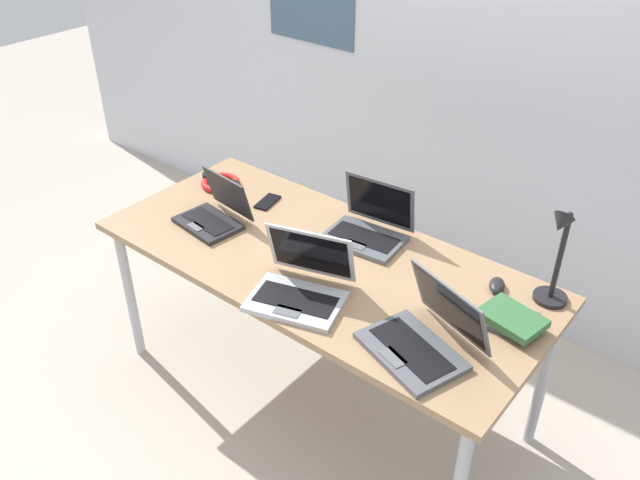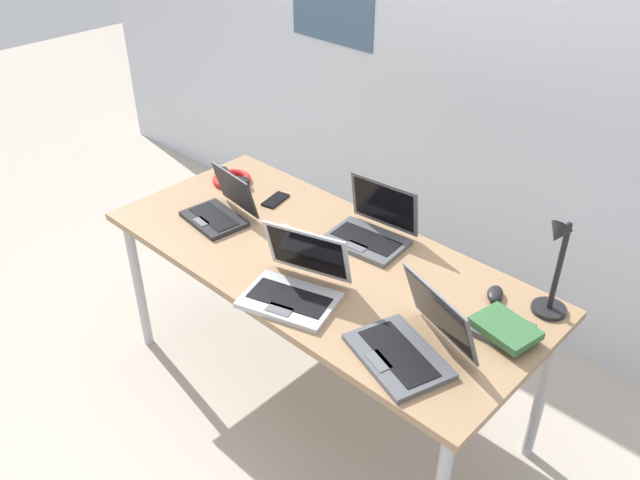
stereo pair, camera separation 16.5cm
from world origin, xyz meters
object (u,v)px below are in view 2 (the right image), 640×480
object	(u,v)px
cell_phone	(275,200)
coffee_mug	(283,239)
laptop_mid_desk	(295,285)
headphones	(232,179)
laptop_front_left	(411,342)
desk_lamp	(555,269)
laptop_far_corner	(372,229)
book_stack	(505,329)
computer_mouse	(495,294)
laptop_near_lamp	(220,210)

from	to	relation	value
cell_phone	coffee_mug	xyz separation A→B (m)	(0.30, -0.24, 0.04)
laptop_mid_desk	headphones	distance (m)	0.92
laptop_front_left	desk_lamp	bearing A→B (deg)	65.00
laptop_far_corner	headphones	distance (m)	0.79
headphones	book_stack	xyz separation A→B (m)	(1.48, -0.07, 0.01)
headphones	laptop_mid_desk	bearing A→B (deg)	-25.81
laptop_mid_desk	coffee_mug	world-z (taller)	laptop_mid_desk
book_stack	laptop_mid_desk	bearing A→B (deg)	-153.31
computer_mouse	coffee_mug	world-z (taller)	coffee_mug
desk_lamp	computer_mouse	world-z (taller)	desk_lamp
desk_lamp	headphones	xyz separation A→B (m)	(-1.52, -0.11, -0.18)
headphones	coffee_mug	distance (m)	0.62
laptop_mid_desk	book_stack	xyz separation A→B (m)	(0.65, 0.33, -0.02)
laptop_front_left	book_stack	bearing A→B (deg)	59.03
laptop_near_lamp	computer_mouse	xyz separation A→B (m)	(1.13, 0.32, -0.02)
coffee_mug	laptop_mid_desk	bearing A→B (deg)	-35.59
desk_lamp	coffee_mug	distance (m)	1.02
desk_lamp	coffee_mug	world-z (taller)	desk_lamp
laptop_front_left	headphones	bearing A→B (deg)	164.68
laptop_far_corner	desk_lamp	bearing A→B (deg)	3.05
laptop_far_corner	laptop_front_left	size ratio (longest dim) A/B	0.82
laptop_front_left	coffee_mug	bearing A→B (deg)	169.30
desk_lamp	laptop_front_left	xyz separation A→B (m)	(-0.22, -0.47, -0.15)
laptop_mid_desk	laptop_front_left	world-z (taller)	laptop_mid_desk
laptop_far_corner	coffee_mug	world-z (taller)	laptop_far_corner
laptop_far_corner	laptop_mid_desk	world-z (taller)	laptop_mid_desk
laptop_far_corner	laptop_front_left	bearing A→B (deg)	-39.66
laptop_far_corner	cell_phone	size ratio (longest dim) A/B	2.45
cell_phone	book_stack	world-z (taller)	book_stack
computer_mouse	cell_phone	size ratio (longest dim) A/B	0.71
laptop_front_left	coffee_mug	size ratio (longest dim) A/B	3.60
cell_phone	book_stack	bearing A→B (deg)	-16.72
laptop_mid_desk	laptop_front_left	size ratio (longest dim) A/B	0.98
computer_mouse	coffee_mug	size ratio (longest dim) A/B	0.85
laptop_front_left	laptop_near_lamp	distance (m)	1.09
laptop_front_left	cell_phone	world-z (taller)	laptop_front_left
desk_lamp	laptop_near_lamp	size ratio (longest dim) A/B	1.36
desk_lamp	laptop_front_left	bearing A→B (deg)	-115.00
computer_mouse	laptop_front_left	bearing A→B (deg)	-119.01
laptop_front_left	computer_mouse	xyz separation A→B (m)	(0.04, 0.44, -0.03)
laptop_far_corner	coffee_mug	size ratio (longest dim) A/B	2.94
laptop_front_left	cell_phone	bearing A→B (deg)	159.91
desk_lamp	laptop_far_corner	xyz separation A→B (m)	(-0.74, -0.04, -0.15)
headphones	desk_lamp	bearing A→B (deg)	4.22
cell_phone	computer_mouse	bearing A→B (deg)	-8.99
desk_lamp	headphones	world-z (taller)	desk_lamp
cell_phone	laptop_far_corner	bearing A→B (deg)	-6.22
laptop_mid_desk	desk_lamp	bearing A→B (deg)	36.23
laptop_front_left	headphones	size ratio (longest dim) A/B	1.90
laptop_front_left	headphones	world-z (taller)	laptop_front_left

